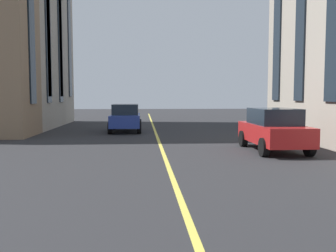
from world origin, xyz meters
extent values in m
cube|color=#D8C64C|center=(20.00, 0.00, 0.00)|extent=(80.00, 0.16, 0.01)
cube|color=#B21E1E|center=(23.96, -4.90, 0.78)|extent=(4.70, 1.95, 0.80)
cube|color=#19232D|center=(23.96, -4.90, 1.53)|extent=(2.59, 1.72, 0.70)
cylinder|color=black|center=(25.51, -3.96, 0.38)|extent=(0.76, 0.27, 0.76)
cylinder|color=black|center=(25.51, -5.84, 0.38)|extent=(0.76, 0.27, 0.76)
cylinder|color=black|center=(22.41, -3.96, 0.38)|extent=(0.76, 0.27, 0.76)
cylinder|color=black|center=(22.41, -5.84, 0.38)|extent=(0.76, 0.27, 0.76)
cube|color=navy|center=(33.61, 2.02, 0.78)|extent=(4.70, 1.95, 0.80)
cube|color=#19232D|center=(33.61, 2.02, 1.53)|extent=(2.58, 1.72, 0.70)
cylinder|color=black|center=(32.06, 1.09, 0.38)|extent=(0.76, 0.27, 0.76)
cylinder|color=black|center=(32.06, 2.96, 0.38)|extent=(0.76, 0.27, 0.76)
cylinder|color=black|center=(35.16, 1.09, 0.38)|extent=(0.76, 0.27, 0.76)
cylinder|color=black|center=(35.16, 2.96, 0.38)|extent=(0.76, 0.27, 0.76)
cube|color=#19232D|center=(31.05, 7.45, 7.29)|extent=(1.10, 0.10, 10.65)
cube|color=#19232D|center=(34.98, 7.45, 7.29)|extent=(1.10, 0.10, 10.65)
cube|color=#19232D|center=(38.91, 7.45, 7.29)|extent=(1.10, 0.10, 10.65)
cube|color=#19232D|center=(30.78, -7.45, 8.08)|extent=(1.10, 0.10, 11.80)
cube|color=#19232D|center=(35.09, 7.45, 8.92)|extent=(1.10, 0.10, 13.04)
cube|color=#19232D|center=(38.99, 7.45, 8.92)|extent=(1.10, 0.10, 13.04)
cube|color=#19232D|center=(42.89, 7.45, 8.92)|extent=(1.10, 0.10, 13.04)
camera|label=1|loc=(7.90, 0.88, 2.41)|focal=40.01mm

